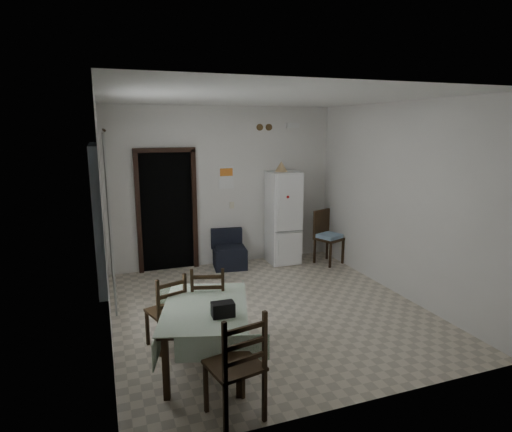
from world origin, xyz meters
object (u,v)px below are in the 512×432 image
at_px(dining_chair_far_left, 166,310).
at_px(dining_table, 206,336).
at_px(dining_chair_far_right, 209,302).
at_px(dining_chair_near_head, 234,364).
at_px(navy_seat, 230,249).
at_px(corner_chair, 329,237).
at_px(fridge, 283,218).

bearing_deg(dining_chair_far_left, dining_table, 102.33).
relative_size(dining_chair_far_right, dining_chair_near_head, 0.92).
relative_size(dining_chair_far_left, dining_chair_near_head, 0.88).
relative_size(navy_seat, corner_chair, 0.69).
distance_m(dining_table, dining_chair_near_head, 0.92).
bearing_deg(dining_chair_far_left, fridge, -154.09).
xyz_separation_m(dining_chair_far_left, dining_chair_far_right, (0.51, -0.00, 0.02)).
height_order(dining_chair_far_right, dining_chair_near_head, dining_chair_near_head).
bearing_deg(dining_chair_far_right, dining_table, 89.31).
distance_m(navy_seat, dining_chair_far_right, 2.68).
height_order(fridge, dining_chair_far_left, fridge).
distance_m(dining_chair_far_left, dining_chair_far_right, 0.51).
bearing_deg(navy_seat, corner_chair, -4.07).
height_order(corner_chair, dining_chair_near_head, dining_chair_near_head).
distance_m(fridge, dining_table, 3.81).
distance_m(navy_seat, dining_chair_far_left, 2.91).
relative_size(fridge, corner_chair, 1.72).
height_order(dining_chair_far_left, dining_chair_near_head, dining_chair_near_head).
relative_size(navy_seat, dining_chair_near_head, 0.67).
xyz_separation_m(navy_seat, dining_chair_far_right, (-0.99, -2.49, 0.13)).
distance_m(fridge, dining_chair_near_head, 4.53).
distance_m(corner_chair, dining_chair_far_right, 3.52).
height_order(navy_seat, corner_chair, corner_chair).
distance_m(corner_chair, dining_chair_near_head, 4.63).
relative_size(dining_table, dining_chair_far_right, 1.38).
distance_m(dining_table, dining_chair_far_right, 0.61).
distance_m(fridge, corner_chair, 0.94).
xyz_separation_m(corner_chair, dining_chair_near_head, (-2.95, -3.57, 0.02)).
bearing_deg(corner_chair, navy_seat, 146.08).
bearing_deg(dining_chair_near_head, fridge, -130.48).
height_order(corner_chair, dining_chair_far_left, corner_chair).
bearing_deg(fridge, dining_chair_far_left, -133.41).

